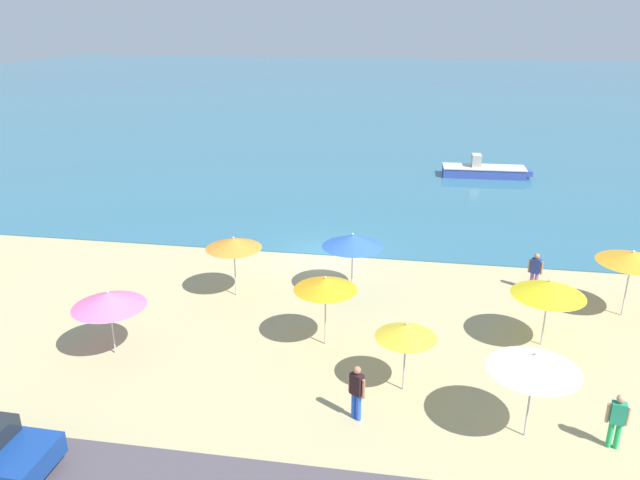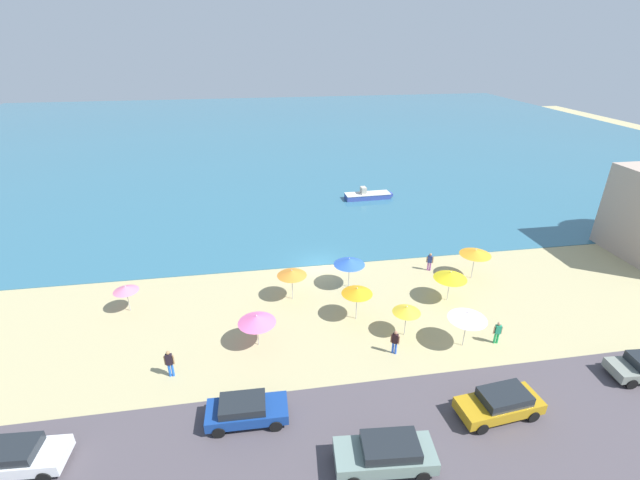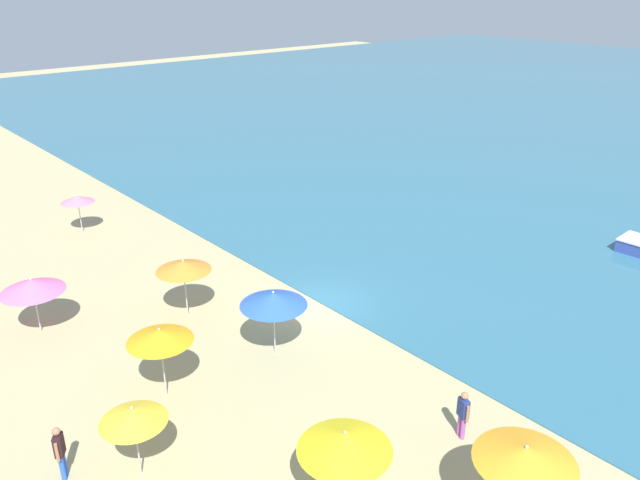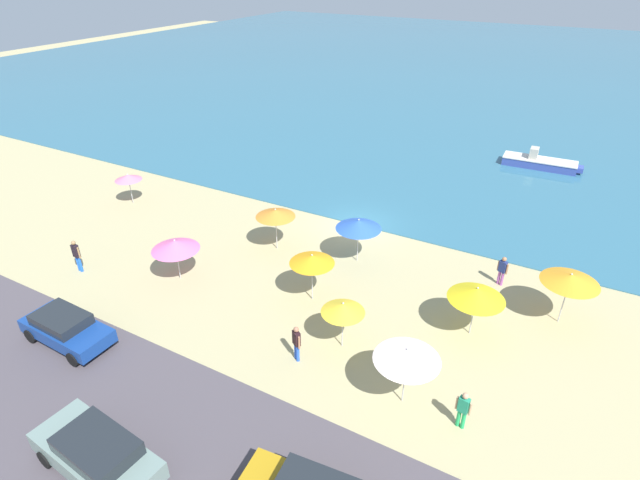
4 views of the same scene
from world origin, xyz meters
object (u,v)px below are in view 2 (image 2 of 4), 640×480
beach_umbrella_6 (357,291)px  bather_2 (395,341)px  beach_umbrella_0 (468,316)px  bather_3 (498,331)px  skiff_nearshore (368,195)px  beach_umbrella_1 (257,319)px  beach_umbrella_5 (407,310)px  beach_umbrella_8 (349,262)px  bather_0 (430,261)px  bather_1 (170,362)px  parked_car_1 (16,457)px  parked_car_0 (246,410)px  parked_car_2 (500,403)px  beach_umbrella_3 (126,289)px  beach_umbrella_2 (292,273)px  parked_car_4 (386,453)px  beach_umbrella_4 (451,275)px  beach_umbrella_7 (476,252)px

beach_umbrella_6 → bather_2: beach_umbrella_6 is taller
beach_umbrella_0 → bather_3: bearing=-3.0°
bather_2 → beach_umbrella_6: bearing=111.0°
bather_3 → skiff_nearshore: size_ratio=0.28×
beach_umbrella_1 → skiff_nearshore: size_ratio=0.41×
beach_umbrella_5 → beach_umbrella_6: 3.57m
beach_umbrella_0 → beach_umbrella_8: size_ratio=1.01×
beach_umbrella_0 → bather_0: (1.60, 9.54, -1.39)m
bather_1 → parked_car_1: bather_1 is taller
bather_0 → parked_car_0: size_ratio=0.39×
beach_umbrella_5 → parked_car_2: size_ratio=0.51×
parked_car_0 → parked_car_1: size_ratio=0.97×
beach_umbrella_5 → bather_1: (-14.65, -1.48, -0.98)m
parked_car_2 → beach_umbrella_3: bearing=148.6°
bather_1 → beach_umbrella_8: bearing=32.9°
beach_umbrella_2 → beach_umbrella_6: 5.22m
beach_umbrella_5 → beach_umbrella_8: (-2.33, 6.47, 0.24)m
parked_car_2 → parked_car_4: 6.98m
beach_umbrella_5 → parked_car_4: bearing=-114.3°
beach_umbrella_5 → bather_0: beach_umbrella_5 is taller
beach_umbrella_2 → bather_1: bearing=-138.2°
bather_1 → parked_car_2: bearing=-18.2°
beach_umbrella_4 → beach_umbrella_5: size_ratio=1.08×
bather_0 → parked_car_2: (-2.32, -15.07, -0.06)m
beach_umbrella_6 → bather_0: bearing=36.4°
parked_car_4 → beach_umbrella_2: bearing=100.8°
beach_umbrella_0 → beach_umbrella_6: bearing=147.4°
parked_car_0 → bather_2: bearing=22.8°
beach_umbrella_2 → beach_umbrella_4: 11.60m
beach_umbrella_1 → beach_umbrella_2: bearing=61.3°
beach_umbrella_3 → beach_umbrella_6: beach_umbrella_6 is taller
parked_car_1 → beach_umbrella_2: bearing=41.1°
beach_umbrella_5 → parked_car_2: bearing=-70.0°
beach_umbrella_5 → parked_car_0: bearing=-152.2°
parked_car_1 → beach_umbrella_5: bearing=17.5°
beach_umbrella_0 → beach_umbrella_7: size_ratio=0.99×
beach_umbrella_5 → skiff_nearshore: bearing=80.4°
parked_car_2 → parked_car_1: bearing=178.4°
parked_car_1 → beach_umbrella_1: bearing=32.5°
beach_umbrella_2 → parked_car_4: beach_umbrella_2 is taller
beach_umbrella_0 → skiff_nearshore: bearing=87.9°
beach_umbrella_1 → beach_umbrella_4: 14.43m
beach_umbrella_8 → parked_car_0: beach_umbrella_8 is taller
beach_umbrella_2 → bather_2: size_ratio=1.48×
beach_umbrella_4 → skiff_nearshore: size_ratio=0.42×
beach_umbrella_7 → parked_car_0: bearing=-147.4°
beach_umbrella_6 → skiff_nearshore: (7.06, 23.37, -1.82)m
beach_umbrella_0 → parked_car_4: beach_umbrella_0 is taller
beach_umbrella_3 → parked_car_0: size_ratio=0.50×
beach_umbrella_0 → beach_umbrella_7: (4.55, 7.81, 0.06)m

